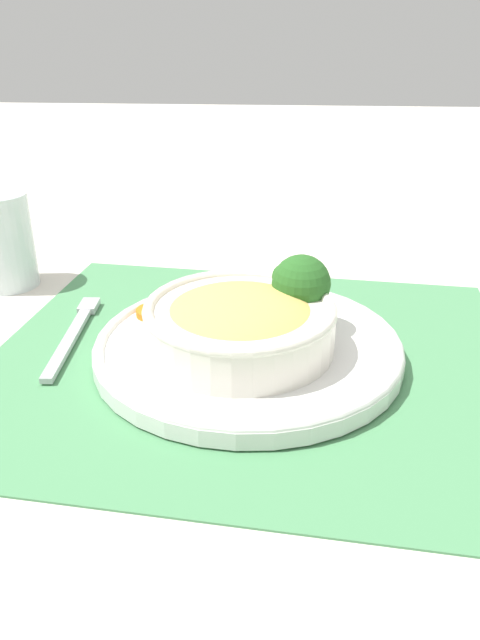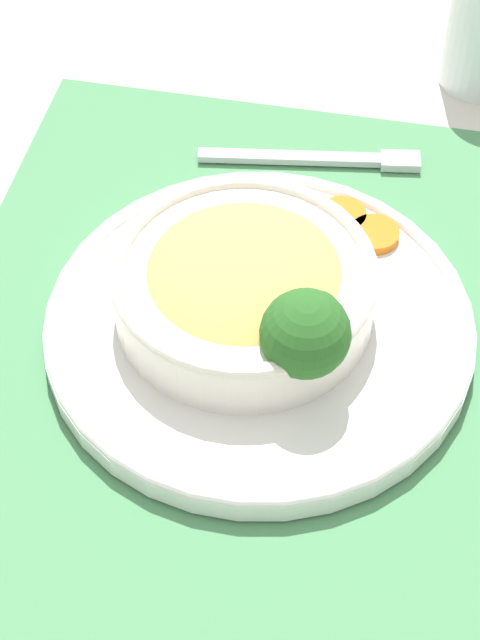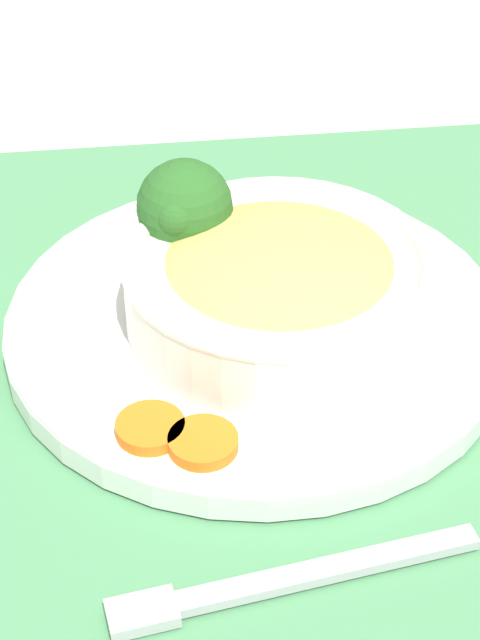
# 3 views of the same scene
# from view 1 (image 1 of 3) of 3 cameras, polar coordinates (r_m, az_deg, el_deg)

# --- Properties ---
(ground_plane) EXTENTS (4.00, 4.00, 0.00)m
(ground_plane) POSITION_cam_1_polar(r_m,az_deg,el_deg) (0.63, 0.73, -3.64)
(ground_plane) COLOR beige
(placemat) EXTENTS (0.56, 0.50, 0.00)m
(placemat) POSITION_cam_1_polar(r_m,az_deg,el_deg) (0.62, 0.74, -3.48)
(placemat) COLOR #4C8C59
(placemat) RESTS_ON ground_plane
(plate) EXTENTS (0.30, 0.30, 0.02)m
(plate) POSITION_cam_1_polar(r_m,az_deg,el_deg) (0.62, 0.74, -2.41)
(plate) COLOR white
(plate) RESTS_ON placemat
(bowl) EXTENTS (0.18, 0.18, 0.05)m
(bowl) POSITION_cam_1_polar(r_m,az_deg,el_deg) (0.59, -0.02, -0.17)
(bowl) COLOR silver
(bowl) RESTS_ON plate
(broccoli_floret) EXTENTS (0.06, 0.06, 0.08)m
(broccoli_floret) POSITION_cam_1_polar(r_m,az_deg,el_deg) (0.62, 5.57, 3.21)
(broccoli_floret) COLOR #84AD5B
(broccoli_floret) RESTS_ON plate
(carrot_slice_near) EXTENTS (0.04, 0.04, 0.01)m
(carrot_slice_near) POSITION_cam_1_polar(r_m,az_deg,el_deg) (0.69, -6.15, 1.55)
(carrot_slice_near) COLOR orange
(carrot_slice_near) RESTS_ON plate
(carrot_slice_middle) EXTENTS (0.04, 0.04, 0.01)m
(carrot_slice_middle) POSITION_cam_1_polar(r_m,az_deg,el_deg) (0.68, -7.93, 0.72)
(carrot_slice_middle) COLOR orange
(carrot_slice_middle) RESTS_ON plate
(water_glass) EXTENTS (0.08, 0.08, 0.12)m
(water_glass) POSITION_cam_1_polar(r_m,az_deg,el_deg) (0.83, -20.85, 6.36)
(water_glass) COLOR silver
(water_glass) RESTS_ON ground_plane
(fork) EXTENTS (0.03, 0.18, 0.01)m
(fork) POSITION_cam_1_polar(r_m,az_deg,el_deg) (0.70, -14.73, -0.68)
(fork) COLOR #B7B7BC
(fork) RESTS_ON placemat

